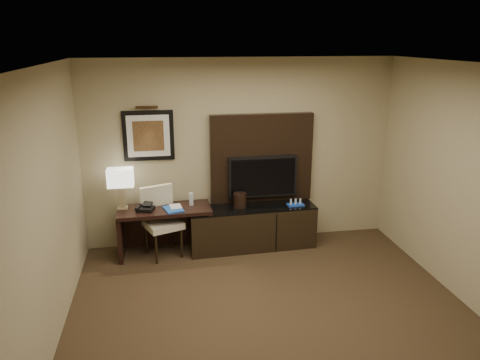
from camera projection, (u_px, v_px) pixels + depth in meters
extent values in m
cube|color=#342517|center=(281.00, 336.00, 4.83)|extent=(4.50, 5.00, 0.01)
cube|color=silver|center=(289.00, 68.00, 4.04)|extent=(4.50, 5.00, 0.01)
cube|color=tan|center=(240.00, 153.00, 6.80)|extent=(4.50, 0.01, 2.70)
cube|color=tan|center=(35.00, 229.00, 4.08)|extent=(0.01, 5.00, 2.70)
cube|color=black|center=(165.00, 231.00, 6.58)|extent=(1.30, 0.59, 0.69)
cube|color=black|center=(252.00, 227.00, 6.80)|extent=(1.84, 0.58, 0.63)
cube|color=black|center=(261.00, 158.00, 6.81)|extent=(1.50, 0.12, 1.30)
cube|color=black|center=(263.00, 176.00, 6.79)|extent=(1.00, 0.08, 0.60)
cube|color=black|center=(148.00, 136.00, 6.48)|extent=(0.70, 0.04, 0.70)
cylinder|color=#412B15|center=(147.00, 107.00, 6.33)|extent=(0.04, 0.04, 0.30)
cube|color=#1B54B4|center=(173.00, 209.00, 6.42)|extent=(0.30, 0.35, 0.02)
imported|color=tan|center=(169.00, 201.00, 6.45)|extent=(0.16, 0.04, 0.21)
cylinder|color=silver|center=(191.00, 199.00, 6.57)|extent=(0.07, 0.07, 0.18)
cylinder|color=black|center=(240.00, 200.00, 6.67)|extent=(0.24, 0.24, 0.21)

